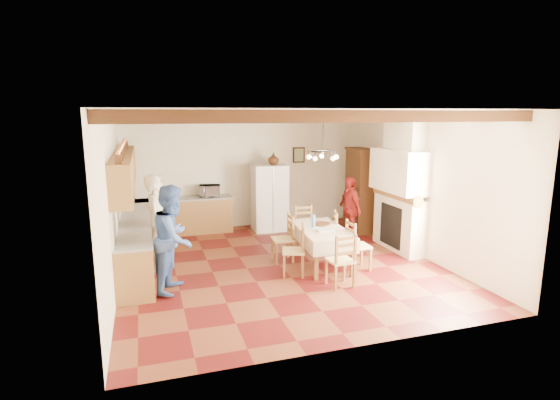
# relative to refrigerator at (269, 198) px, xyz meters

# --- Properties ---
(floor) EXTENTS (6.00, 6.50, 0.02)m
(floor) POSITION_rel_refrigerator_xyz_m (-0.55, -2.65, -0.85)
(floor) COLOR #4E0F0E
(floor) RESTS_ON ground
(ceiling) EXTENTS (6.00, 6.50, 0.02)m
(ceiling) POSITION_rel_refrigerator_xyz_m (-0.55, -2.65, 2.17)
(ceiling) COLOR white
(ceiling) RESTS_ON ground
(wall_back) EXTENTS (6.00, 0.02, 3.00)m
(wall_back) POSITION_rel_refrigerator_xyz_m (-0.55, 0.61, 0.66)
(wall_back) COLOR beige
(wall_back) RESTS_ON ground
(wall_front) EXTENTS (6.00, 0.02, 3.00)m
(wall_front) POSITION_rel_refrigerator_xyz_m (-0.55, -5.91, 0.66)
(wall_front) COLOR beige
(wall_front) RESTS_ON ground
(wall_left) EXTENTS (0.02, 6.50, 3.00)m
(wall_left) POSITION_rel_refrigerator_xyz_m (-3.56, -2.65, 0.66)
(wall_left) COLOR beige
(wall_left) RESTS_ON ground
(wall_right) EXTENTS (0.02, 6.50, 3.00)m
(wall_right) POSITION_rel_refrigerator_xyz_m (2.46, -2.65, 0.66)
(wall_right) COLOR beige
(wall_right) RESTS_ON ground
(ceiling_beams) EXTENTS (6.00, 6.30, 0.16)m
(ceiling_beams) POSITION_rel_refrigerator_xyz_m (-0.55, -2.65, 2.07)
(ceiling_beams) COLOR #37240D
(ceiling_beams) RESTS_ON ground
(lower_cabinets_left) EXTENTS (0.60, 4.30, 0.86)m
(lower_cabinets_left) POSITION_rel_refrigerator_xyz_m (-3.25, -1.60, -0.41)
(lower_cabinets_left) COLOR brown
(lower_cabinets_left) RESTS_ON ground
(lower_cabinets_back) EXTENTS (2.30, 0.60, 0.86)m
(lower_cabinets_back) POSITION_rel_refrigerator_xyz_m (-2.10, 0.30, -0.41)
(lower_cabinets_back) COLOR brown
(lower_cabinets_back) RESTS_ON ground
(countertop_left) EXTENTS (0.62, 4.30, 0.04)m
(countertop_left) POSITION_rel_refrigerator_xyz_m (-3.25, -1.60, 0.04)
(countertop_left) COLOR gray
(countertop_left) RESTS_ON lower_cabinets_left
(countertop_back) EXTENTS (2.34, 0.62, 0.04)m
(countertop_back) POSITION_rel_refrigerator_xyz_m (-2.10, 0.30, 0.04)
(countertop_back) COLOR gray
(countertop_back) RESTS_ON lower_cabinets_back
(backsplash_left) EXTENTS (0.03, 4.30, 0.60)m
(backsplash_left) POSITION_rel_refrigerator_xyz_m (-3.54, -1.60, 0.36)
(backsplash_left) COLOR silver
(backsplash_left) RESTS_ON ground
(backsplash_back) EXTENTS (2.30, 0.03, 0.60)m
(backsplash_back) POSITION_rel_refrigerator_xyz_m (-2.10, 0.59, 0.36)
(backsplash_back) COLOR silver
(backsplash_back) RESTS_ON ground
(upper_cabinets) EXTENTS (0.35, 4.20, 0.70)m
(upper_cabinets) POSITION_rel_refrigerator_xyz_m (-3.38, -1.60, 1.01)
(upper_cabinets) COLOR brown
(upper_cabinets) RESTS_ON ground
(fireplace) EXTENTS (0.56, 1.60, 2.80)m
(fireplace) POSITION_rel_refrigerator_xyz_m (2.17, -2.45, 0.56)
(fireplace) COLOR beige
(fireplace) RESTS_ON ground
(wall_picture) EXTENTS (0.34, 0.03, 0.42)m
(wall_picture) POSITION_rel_refrigerator_xyz_m (1.00, 0.58, 1.01)
(wall_picture) COLOR black
(wall_picture) RESTS_ON ground
(refrigerator) EXTENTS (0.86, 0.71, 1.69)m
(refrigerator) POSITION_rel_refrigerator_xyz_m (0.00, 0.00, 0.00)
(refrigerator) COLOR silver
(refrigerator) RESTS_ON floor
(hutch) EXTENTS (0.62, 1.20, 2.09)m
(hutch) POSITION_rel_refrigerator_xyz_m (2.20, -0.69, 0.20)
(hutch) COLOR #3C2210
(hutch) RESTS_ON floor
(dining_table) EXTENTS (0.98, 1.75, 0.74)m
(dining_table) POSITION_rel_refrigerator_xyz_m (0.24, -2.86, -0.18)
(dining_table) COLOR beige
(dining_table) RESTS_ON floor
(chandelier) EXTENTS (0.47, 0.47, 0.03)m
(chandelier) POSITION_rel_refrigerator_xyz_m (0.24, -2.86, 1.41)
(chandelier) COLOR black
(chandelier) RESTS_ON ground
(chair_left_near) EXTENTS (0.51, 0.52, 0.96)m
(chair_left_near) POSITION_rel_refrigerator_xyz_m (-0.47, -3.23, -0.36)
(chair_left_near) COLOR brown
(chair_left_near) RESTS_ON floor
(chair_left_far) EXTENTS (0.42, 0.44, 0.96)m
(chair_left_far) POSITION_rel_refrigerator_xyz_m (-0.43, -2.43, -0.36)
(chair_left_far) COLOR brown
(chair_left_far) RESTS_ON floor
(chair_right_near) EXTENTS (0.40, 0.42, 0.96)m
(chair_right_near) POSITION_rel_refrigerator_xyz_m (0.82, -3.31, -0.36)
(chair_right_near) COLOR brown
(chair_right_near) RESTS_ON floor
(chair_right_far) EXTENTS (0.51, 0.53, 0.96)m
(chair_right_far) POSITION_rel_refrigerator_xyz_m (0.89, -2.53, -0.36)
(chair_right_far) COLOR brown
(chair_right_far) RESTS_ON floor
(chair_end_near) EXTENTS (0.45, 0.43, 0.96)m
(chair_end_near) POSITION_rel_refrigerator_xyz_m (0.13, -3.97, -0.36)
(chair_end_near) COLOR brown
(chair_end_near) RESTS_ON floor
(chair_end_far) EXTENTS (0.44, 0.42, 0.96)m
(chair_end_far) POSITION_rel_refrigerator_xyz_m (0.31, -1.81, -0.36)
(chair_end_far) COLOR brown
(chair_end_far) RESTS_ON floor
(person_man) EXTENTS (0.59, 0.76, 1.85)m
(person_man) POSITION_rel_refrigerator_xyz_m (-2.81, -2.21, 0.08)
(person_man) COLOR silver
(person_man) RESTS_ON floor
(person_woman_blue) EXTENTS (0.96, 1.07, 1.81)m
(person_woman_blue) POSITION_rel_refrigerator_xyz_m (-2.60, -3.28, 0.06)
(person_woman_blue) COLOR #3D60A7
(person_woman_blue) RESTS_ON floor
(person_woman_red) EXTENTS (0.41, 0.90, 1.51)m
(person_woman_red) POSITION_rel_refrigerator_xyz_m (1.56, -1.44, -0.09)
(person_woman_red) COLOR #A52320
(person_woman_red) RESTS_ON floor
(microwave) EXTENTS (0.57, 0.44, 0.29)m
(microwave) POSITION_rel_refrigerator_xyz_m (-1.46, 0.30, 0.20)
(microwave) COLOR silver
(microwave) RESTS_ON countertop_back
(fridge_vase) EXTENTS (0.33, 0.33, 0.29)m
(fridge_vase) POSITION_rel_refrigerator_xyz_m (0.11, 0.00, 0.99)
(fridge_vase) COLOR #3C2210
(fridge_vase) RESTS_ON refrigerator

